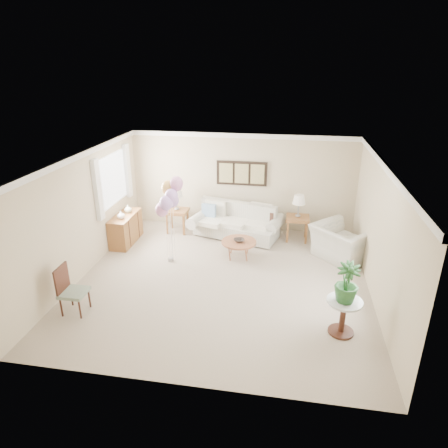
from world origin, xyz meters
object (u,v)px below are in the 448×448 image
coffee_table (239,242)px  sofa (237,224)px  balloon_cluster (169,197)px  accent_chair (70,289)px  armchair (342,243)px

coffee_table → sofa: bearing=100.1°
sofa → balloon_cluster: balloon_cluster is taller
accent_chair → balloon_cluster: 2.79m
sofa → coffee_table: sofa is taller
balloon_cluster → coffee_table: bearing=17.7°
coffee_table → armchair: (2.37, 0.33, 0.02)m
accent_chair → balloon_cluster: (1.26, 2.23, 1.09)m
sofa → coffee_table: bearing=-79.9°
accent_chair → coffee_table: bearing=44.6°
sofa → balloon_cluster: 2.44m
coffee_table → accent_chair: 3.85m
armchair → balloon_cluster: (-3.85, -0.81, 1.17)m
sofa → accent_chair: accent_chair is taller
armchair → balloon_cluster: balloon_cluster is taller
sofa → accent_chair: size_ratio=2.77×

